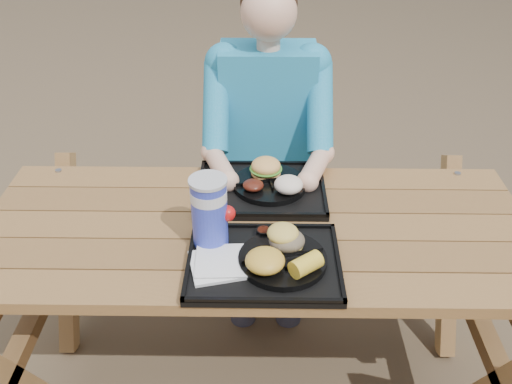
{
  "coord_description": "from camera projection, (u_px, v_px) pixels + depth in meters",
  "views": [
    {
      "loc": [
        0.02,
        -1.5,
        1.85
      ],
      "look_at": [
        0.0,
        0.0,
        0.88
      ],
      "focal_mm": 40.0,
      "sensor_mm": 36.0,
      "label": 1
    }
  ],
  "objects": [
    {
      "name": "plate_near",
      "position": [
        283.0,
        260.0,
        1.67
      ],
      "size": [
        0.26,
        0.26,
        0.02
      ],
      "primitive_type": "cylinder",
      "color": "black",
      "rests_on": "tray_near"
    },
    {
      "name": "tray_far",
      "position": [
        261.0,
        190.0,
        2.02
      ],
      "size": [
        0.45,
        0.35,
        0.02
      ],
      "primitive_type": "cube",
      "color": "black",
      "rests_on": "picnic_table"
    },
    {
      "name": "soda_cup",
      "position": [
        210.0,
        213.0,
        1.69
      ],
      "size": [
        0.11,
        0.11,
        0.22
      ],
      "primitive_type": "cylinder",
      "color": "#1829BA",
      "rests_on": "tray_near"
    },
    {
      "name": "baked_beans",
      "position": [
        253.0,
        185.0,
        1.96
      ],
      "size": [
        0.07,
        0.07,
        0.03
      ],
      "primitive_type": "ellipsoid",
      "color": "#501A10",
      "rests_on": "plate_far"
    },
    {
      "name": "condiment_bbq",
      "position": [
        264.0,
        233.0,
        1.77
      ],
      "size": [
        0.05,
        0.05,
        0.03
      ],
      "primitive_type": "cylinder",
      "color": "black",
      "rests_on": "tray_near"
    },
    {
      "name": "picnic_table",
      "position": [
        256.0,
        309.0,
        2.06
      ],
      "size": [
        1.8,
        1.49,
        0.75
      ],
      "primitive_type": null,
      "color": "#999999",
      "rests_on": "ground"
    },
    {
      "name": "plate_far",
      "position": [
        270.0,
        184.0,
        2.02
      ],
      "size": [
        0.26,
        0.26,
        0.02
      ],
      "primitive_type": "cylinder",
      "color": "black",
      "rests_on": "tray_far"
    },
    {
      "name": "ground",
      "position": [
        256.0,
        378.0,
        2.27
      ],
      "size": [
        60.0,
        60.0,
        0.0
      ],
      "primitive_type": "plane",
      "color": "#999999",
      "rests_on": "ground"
    },
    {
      "name": "mac_cheese",
      "position": [
        265.0,
        261.0,
        1.6
      ],
      "size": [
        0.11,
        0.11,
        0.06
      ],
      "primitive_type": "ellipsoid",
      "color": "gold",
      "rests_on": "plate_near"
    },
    {
      "name": "tray_near",
      "position": [
        264.0,
        264.0,
        1.68
      ],
      "size": [
        0.45,
        0.35,
        0.02
      ],
      "primitive_type": "cube",
      "color": "black",
      "rests_on": "picnic_table"
    },
    {
      "name": "diner",
      "position": [
        267.0,
        160.0,
        2.44
      ],
      "size": [
        0.48,
        0.84,
        1.28
      ],
      "primitive_type": null,
      "color": "teal",
      "rests_on": "ground"
    },
    {
      "name": "burger",
      "position": [
        266.0,
        163.0,
        2.03
      ],
      "size": [
        0.11,
        0.11,
        0.1
      ],
      "primitive_type": null,
      "color": "#F8AF57",
      "rests_on": "plate_far"
    },
    {
      "name": "cutlery_far",
      "position": [
        215.0,
        186.0,
        2.02
      ],
      "size": [
        0.05,
        0.18,
        0.01
      ],
      "primitive_type": "cube",
      "rotation": [
        0.0,
        0.0,
        0.14
      ],
      "color": "black",
      "rests_on": "tray_far"
    },
    {
      "name": "potato_salad",
      "position": [
        289.0,
        185.0,
        1.94
      ],
      "size": [
        0.1,
        0.1,
        0.06
      ],
      "primitive_type": "ellipsoid",
      "color": "white",
      "rests_on": "plate_far"
    },
    {
      "name": "sandwich",
      "position": [
        287.0,
        232.0,
        1.68
      ],
      "size": [
        0.1,
        0.1,
        0.1
      ],
      "primitive_type": null,
      "color": "#EAC652",
      "rests_on": "plate_near"
    },
    {
      "name": "corn_cob",
      "position": [
        306.0,
        264.0,
        1.59
      ],
      "size": [
        0.13,
        0.13,
        0.05
      ],
      "primitive_type": null,
      "rotation": [
        0.0,
        0.0,
        0.66
      ],
      "color": "yellow",
      "rests_on": "plate_near"
    },
    {
      "name": "napkin_stack",
      "position": [
        218.0,
        264.0,
        1.65
      ],
      "size": [
        0.19,
        0.19,
        0.02
      ],
      "primitive_type": "cube",
      "rotation": [
        0.0,
        0.0,
        0.25
      ],
      "color": "white",
      "rests_on": "tray_near"
    },
    {
      "name": "condiment_mustard",
      "position": [
        283.0,
        232.0,
        1.77
      ],
      "size": [
        0.05,
        0.05,
        0.03
      ],
      "primitive_type": "cylinder",
      "color": "yellow",
      "rests_on": "tray_near"
    }
  ]
}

